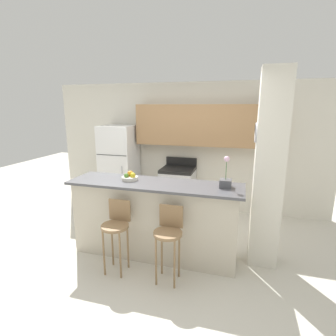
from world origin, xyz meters
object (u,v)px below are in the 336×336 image
(refrigerator, at_px, (119,167))
(bar_stool_right, at_px, (169,233))
(bar_stool_left, at_px, (116,226))
(trash_bin, at_px, (141,204))
(stove_range, at_px, (178,190))
(orchid_vase, at_px, (226,180))
(fruit_bowl, at_px, (130,177))

(refrigerator, xyz_separation_m, bar_stool_right, (1.65, -2.07, -0.25))
(refrigerator, height_order, bar_stool_left, refrigerator)
(bar_stool_left, height_order, trash_bin, bar_stool_left)
(stove_range, bearing_deg, bar_stool_right, -79.02)
(stove_range, xyz_separation_m, bar_stool_left, (-0.28, -2.10, 0.15))
(trash_bin, bearing_deg, bar_stool_right, -59.38)
(orchid_vase, distance_m, fruit_bowl, 1.32)
(refrigerator, bearing_deg, bar_stool_left, -64.95)
(bar_stool_left, xyz_separation_m, bar_stool_right, (0.69, 0.00, 0.00))
(bar_stool_right, height_order, trash_bin, bar_stool_right)
(bar_stool_left, relative_size, orchid_vase, 2.28)
(stove_range, bearing_deg, fruit_bowl, -101.14)
(bar_stool_right, bearing_deg, fruit_bowl, 143.81)
(trash_bin, bearing_deg, orchid_vase, -37.65)
(fruit_bowl, bearing_deg, stove_range, 78.86)
(refrigerator, distance_m, trash_bin, 0.90)
(bar_stool_left, relative_size, fruit_bowl, 4.11)
(refrigerator, bearing_deg, orchid_vase, -34.12)
(stove_range, height_order, bar_stool_right, stove_range)
(refrigerator, xyz_separation_m, fruit_bowl, (0.94, -1.55, 0.26))
(bar_stool_right, distance_m, fruit_bowl, 1.02)
(trash_bin, bearing_deg, bar_stool_left, -77.51)
(refrigerator, xyz_separation_m, orchid_vase, (2.26, -1.53, 0.31))
(refrigerator, distance_m, fruit_bowl, 1.83)
(trash_bin, bearing_deg, fruit_bowl, -74.03)
(bar_stool_left, bearing_deg, fruit_bowl, 93.31)
(fruit_bowl, bearing_deg, trash_bin, 105.97)
(bar_stool_left, bearing_deg, trash_bin, 102.49)
(orchid_vase, relative_size, fruit_bowl, 1.80)
(stove_range, height_order, bar_stool_left, stove_range)
(trash_bin, bearing_deg, stove_range, 19.44)
(refrigerator, distance_m, stove_range, 1.31)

